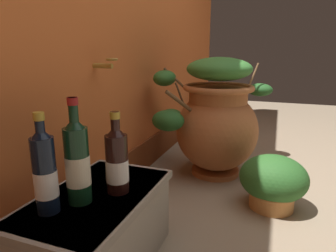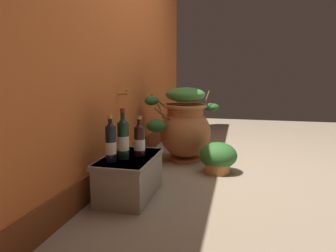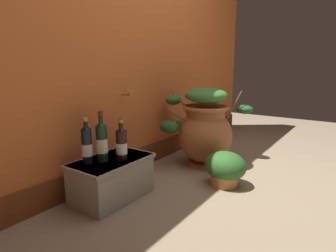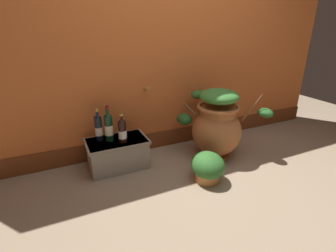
# 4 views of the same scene
# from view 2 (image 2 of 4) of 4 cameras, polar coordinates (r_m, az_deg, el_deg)

# --- Properties ---
(ground_plane) EXTENTS (7.00, 7.00, 0.00)m
(ground_plane) POSITION_cam_2_polar(r_m,az_deg,el_deg) (2.84, 14.42, -8.99)
(ground_plane) COLOR gray
(back_wall) EXTENTS (4.40, 0.33, 2.60)m
(back_wall) POSITION_cam_2_polar(r_m,az_deg,el_deg) (2.94, -9.57, 17.24)
(back_wall) COLOR #D6662D
(back_wall) RESTS_ON ground_plane
(terracotta_urn) EXTENTS (0.86, 0.77, 0.77)m
(terracotta_urn) POSITION_cam_2_polar(r_m,az_deg,el_deg) (3.15, 3.04, 0.15)
(terracotta_urn) COLOR #B26638
(terracotta_urn) RESTS_ON ground_plane
(stone_ledge) EXTENTS (0.61, 0.37, 0.30)m
(stone_ledge) POSITION_cam_2_polar(r_m,az_deg,el_deg) (2.28, -7.23, -9.10)
(stone_ledge) COLOR #9E9384
(stone_ledge) RESTS_ON ground_plane
(wine_bottle_left) EXTENTS (0.08, 0.08, 0.36)m
(wine_bottle_left) POSITION_cam_2_polar(r_m,az_deg,el_deg) (2.15, -8.47, -2.29)
(wine_bottle_left) COLOR black
(wine_bottle_left) RESTS_ON stone_ledge
(wine_bottle_middle) EXTENTS (0.08, 0.08, 0.30)m
(wine_bottle_middle) POSITION_cam_2_polar(r_m,az_deg,el_deg) (2.23, -5.41, -2.47)
(wine_bottle_middle) COLOR black
(wine_bottle_middle) RESTS_ON stone_ledge
(wine_bottle_right) EXTENTS (0.07, 0.07, 0.32)m
(wine_bottle_right) POSITION_cam_2_polar(r_m,az_deg,el_deg) (2.09, -10.76, -2.98)
(wine_bottle_right) COLOR black
(wine_bottle_right) RESTS_ON stone_ledge
(potted_shrub) EXTENTS (0.31, 0.35, 0.29)m
(potted_shrub) POSITION_cam_2_polar(r_m,az_deg,el_deg) (2.82, 9.43, -5.90)
(potted_shrub) COLOR #D68E4C
(potted_shrub) RESTS_ON ground_plane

